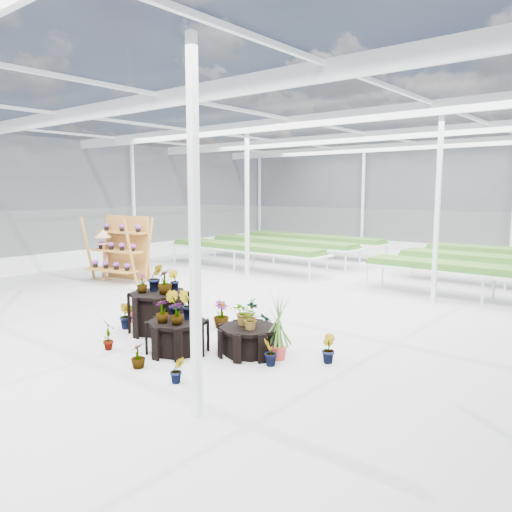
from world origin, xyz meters
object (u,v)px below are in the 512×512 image
Objects in this scene: plinth_tall at (159,312)px; bird_table at (104,255)px; plinth_mid at (178,336)px; shelf_rack at (118,249)px; plinth_low at (249,340)px.

bird_table reaches higher than plinth_tall.
plinth_tall is 0.74× the size of bird_table.
plinth_mid is at bearing -26.57° from plinth_tall.
bird_table is (-5.76, 2.64, 0.39)m from plinth_tall.
plinth_mid is (1.20, -0.60, -0.12)m from plinth_tall.
bird_table is at bearing -174.74° from shelf_rack.
plinth_low is 0.67× the size of bird_table.
plinth_tall reaches higher than plinth_low.
shelf_rack is (-6.44, 3.38, 0.71)m from plinth_mid.
plinth_low is 0.53× the size of shelf_rack.
bird_table reaches higher than plinth_mid.
plinth_mid is 0.67× the size of bird_table.
bird_table reaches higher than plinth_low.
plinth_tall is 1.10× the size of plinth_low.
plinth_low is (2.20, 0.10, -0.16)m from plinth_tall.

